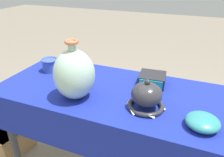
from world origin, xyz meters
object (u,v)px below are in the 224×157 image
Objects in this scene: vase_tall_bulbous at (74,74)px; mosaic_tile_box at (152,79)px; vase_dome_bell at (146,97)px; cup_wide_cobalt at (50,64)px; bowl_shallow_teal at (203,122)px; wooden_crate at (7,135)px.

mosaic_tile_box is at bearing 40.30° from vase_tall_bulbous.
vase_tall_bulbous reaches higher than vase_dome_bell.
vase_tall_bulbous is at bearing -34.48° from cup_wide_cobalt.
bowl_shallow_teal is 0.95m from cup_wide_cobalt.
mosaic_tile_box is 1.12× the size of bowl_shallow_teal.
cup_wide_cobalt reaches higher than mosaic_tile_box.
vase_dome_bell is 0.42× the size of wooden_crate.
vase_dome_bell is 1.42m from wooden_crate.
vase_tall_bulbous reaches higher than bowl_shallow_teal.
vase_dome_bell is at bearing -89.68° from mosaic_tile_box.
cup_wide_cobalt is at bearing 145.52° from vase_tall_bulbous.
vase_dome_bell is at bearing -15.10° from cup_wide_cobalt.
bowl_shallow_teal is 0.31× the size of wooden_crate.
vase_dome_bell is 0.70m from cup_wide_cobalt.
mosaic_tile_box is at bearing 14.68° from wooden_crate.
mosaic_tile_box reaches higher than wooden_crate.
mosaic_tile_box is at bearing 133.06° from bowl_shallow_teal.
bowl_shallow_teal is (0.28, -0.30, -0.00)m from mosaic_tile_box.
vase_dome_bell reaches higher than bowl_shallow_teal.
vase_dome_bell is at bearing 168.09° from bowl_shallow_teal.
vase_tall_bulbous is 2.85× the size of cup_wide_cobalt.
cup_wide_cobalt is at bearing 164.90° from vase_dome_bell.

